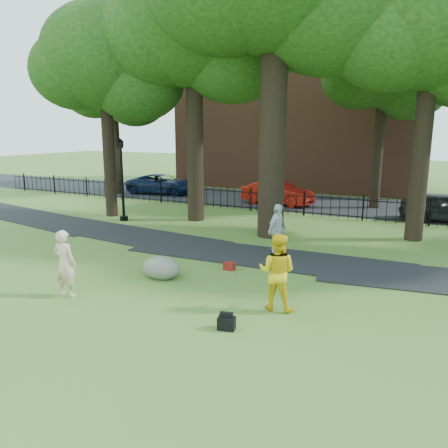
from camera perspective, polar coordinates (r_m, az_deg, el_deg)
The scene contains 16 objects.
ground at distance 12.65m, azimuth -5.25°, elevation -8.37°, with size 120.00×120.00×0.00m, color #446D26.
footpath at distance 15.56m, azimuth 5.49°, elevation -4.39°, with size 36.00×2.60×0.03m, color black.
street at distance 27.16m, azimuth 12.69°, elevation 2.57°, with size 80.00×7.00×0.02m, color black.
iron_fence at distance 23.24m, azimuth 10.39°, elevation 2.56°, with size 44.00×0.04×1.20m.
brick_building at distance 35.59m, azimuth 9.92°, elevation 14.62°, with size 18.00×8.00×12.00m, color brown.
tree_row at distance 19.67m, azimuth 9.70°, elevation 22.99°, with size 26.82×7.96×12.42m.
woman at distance 12.53m, azimuth -20.08°, elevation -4.84°, with size 0.67×0.44×1.84m, color beige.
man at distance 10.99m, azimuth 6.94°, elevation -6.22°, with size 0.95×0.74×1.96m, color yellow.
pedestrian at distance 15.51m, azimuth 6.95°, elevation -0.85°, with size 1.11×0.46×1.89m, color silver.
boulder at distance 13.52m, azimuth -8.19°, elevation -5.47°, with size 1.21×0.91×0.71m, color #686257.
lamppost at distance 22.00m, azimuth -13.16°, elevation 5.53°, with size 0.40×0.40×4.04m.
backpack at distance 10.14m, azimuth 0.33°, elevation -12.83°, with size 0.39×0.25×0.29m, color black.
red_bag at distance 14.14m, azimuth 0.67°, elevation -5.53°, with size 0.36×0.23×0.25m, color maroon.
red_sedan at distance 26.40m, azimuth 7.01°, elevation 4.07°, with size 1.50×4.31×1.42m, color #B4160D.
navy_van at distance 30.94m, azimuth -8.08°, elevation 5.19°, with size 2.27×4.92×1.37m, color #0C1A3F.
grey_car at distance 23.93m, azimuth 26.97°, elevation 1.98°, with size 1.70×4.22×1.44m, color black.
Camera 1 is at (6.26, -10.05, 4.46)m, focal length 35.00 mm.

